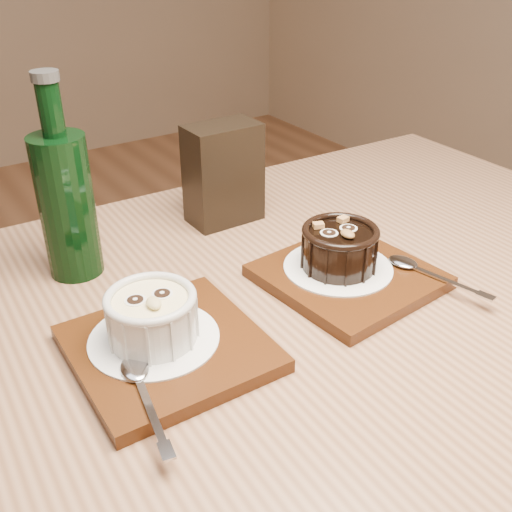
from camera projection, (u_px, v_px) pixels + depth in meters
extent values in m
cube|color=brown|center=(274.00, 345.00, 0.64)|extent=(1.23, 0.84, 0.04)
cylinder|color=brown|center=(390.00, 314.00, 1.34)|extent=(0.06, 0.06, 0.71)
cube|color=#48220C|center=(168.00, 348.00, 0.59)|extent=(0.18, 0.18, 0.01)
cylinder|color=white|center=(154.00, 338.00, 0.59)|extent=(0.13, 0.13, 0.00)
cylinder|color=silver|center=(152.00, 319.00, 0.58)|extent=(0.09, 0.09, 0.04)
cylinder|color=#F3DD94|center=(150.00, 301.00, 0.57)|extent=(0.07, 0.07, 0.00)
torus|color=silver|center=(150.00, 298.00, 0.57)|extent=(0.09, 0.09, 0.01)
cylinder|color=black|center=(135.00, 300.00, 0.57)|extent=(0.02, 0.02, 0.00)
cylinder|color=black|center=(162.00, 293.00, 0.58)|extent=(0.02, 0.02, 0.00)
ellipsoid|color=#CEBC79|center=(154.00, 303.00, 0.56)|extent=(0.02, 0.02, 0.01)
cube|color=#48220C|center=(348.00, 277.00, 0.71)|extent=(0.19, 0.19, 0.01)
cylinder|color=white|center=(338.00, 267.00, 0.71)|extent=(0.13, 0.13, 0.00)
cylinder|color=black|center=(339.00, 250.00, 0.70)|extent=(0.09, 0.09, 0.05)
cylinder|color=black|center=(341.00, 234.00, 0.69)|extent=(0.07, 0.07, 0.00)
torus|color=black|center=(341.00, 231.00, 0.69)|extent=(0.09, 0.09, 0.01)
cylinder|color=black|center=(329.00, 232.00, 0.69)|extent=(0.02, 0.02, 0.00)
cylinder|color=black|center=(349.00, 228.00, 0.70)|extent=(0.02, 0.02, 0.00)
ellipsoid|color=brown|center=(348.00, 234.00, 0.68)|extent=(0.02, 0.02, 0.01)
cube|color=#9E6533|center=(318.00, 225.00, 0.70)|extent=(0.02, 0.01, 0.01)
cube|color=#9E6533|center=(343.00, 219.00, 0.71)|extent=(0.01, 0.01, 0.01)
cube|color=black|center=(223.00, 174.00, 0.83)|extent=(0.10, 0.06, 0.14)
cylinder|color=black|center=(67.00, 207.00, 0.70)|extent=(0.06, 0.06, 0.17)
cylinder|color=black|center=(50.00, 109.00, 0.64)|extent=(0.03, 0.03, 0.06)
cylinder|color=#333333|center=(45.00, 76.00, 0.62)|extent=(0.03, 0.03, 0.01)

